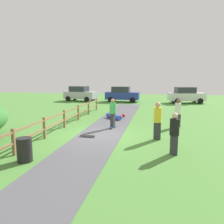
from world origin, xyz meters
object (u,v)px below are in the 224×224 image
parked_car_blue (122,94)px  skateboard_loose (88,136)px  trash_bin (24,150)px  bystander_black (174,132)px  parked_car_white (186,95)px  bystander_white (178,112)px  skater_fallen (114,116)px  parked_car_silver (80,94)px  skater_riding (113,112)px  bystander_yellow (157,119)px

parked_car_blue → skateboard_loose: bearing=-87.5°
trash_bin → bystander_black: (5.48, 1.85, 0.49)m
parked_car_white → bystander_white: bearing=-98.9°
bystander_white → parked_car_white: 14.06m
skater_fallen → bystander_white: 4.82m
parked_car_blue → parked_car_silver: 5.56m
skater_riding → skateboard_loose: skater_riding is taller
skateboard_loose → parked_car_white: 18.74m
skater_riding → bystander_yellow: bearing=-37.9°
skater_fallen → skateboard_loose: 5.39m
bystander_black → bystander_white: bearing=83.6°
skateboard_loose → parked_car_silver: 18.53m
skater_riding → bystander_black: size_ratio=1.05×
skateboard_loose → bystander_yellow: bearing=4.2°
skater_fallen → skateboard_loose: bearing=-94.7°
trash_bin → bystander_white: (6.08, 7.21, 0.52)m
bystander_white → parked_car_blue: bearing=111.8°
skater_fallen → bystander_black: size_ratio=0.86×
trash_bin → parked_car_blue: parked_car_blue is taller
skateboard_loose → parked_car_blue: size_ratio=0.19×
skater_riding → skater_fallen: (-0.45, 3.04, -0.82)m
skateboard_loose → parked_car_white: parked_car_white is taller
trash_bin → skater_fallen: trash_bin is taller
parked_car_silver → trash_bin: bearing=-76.6°
bystander_black → parked_car_blue: size_ratio=0.40×
bystander_yellow → bystander_black: (0.66, -2.14, -0.11)m
skateboard_loose → bystander_black: 4.68m
bystander_yellow → skateboard_loose: bearing=-175.8°
skateboard_loose → parked_car_blue: parked_car_blue is taller
skateboard_loose → bystander_white: (4.81, 3.48, 0.88)m
skateboard_loose → parked_car_blue: bearing=92.5°
bystander_white → parked_car_silver: bearing=128.7°
skater_fallen → bystander_yellow: 6.03m
skater_fallen → parked_car_silver: parked_car_silver is taller
bystander_yellow → trash_bin: bearing=-140.4°
parked_car_white → parked_car_blue: bearing=179.9°
skateboard_loose → parked_car_blue: (-0.77, 17.39, 0.87)m
bystander_white → bystander_black: bearing=-96.4°
bystander_yellow → parked_car_blue: 17.66m
bystander_yellow → bystander_white: size_ratio=1.08×
skater_fallen → bystander_black: bystander_black is taller
bystander_yellow → parked_car_blue: bearing=104.1°
trash_bin → bystander_white: bearing=49.8°
bystander_yellow → parked_car_blue: parked_car_blue is taller
trash_bin → bystander_black: size_ratio=0.53×
parked_car_white → bystander_yellow: bearing=-101.3°
skateboard_loose → parked_car_blue: 17.43m
bystander_yellow → parked_car_silver: size_ratio=0.43×
trash_bin → skateboard_loose: bearing=71.0°
skater_fallen → parked_car_silver: size_ratio=0.33×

